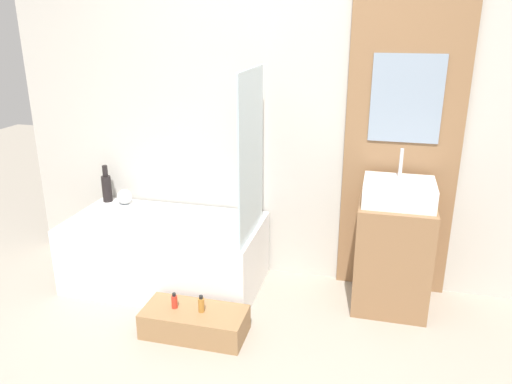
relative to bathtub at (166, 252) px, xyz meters
name	(u,v)px	position (x,y,z in m)	size (l,w,h in m)	color
wall_tiled_back	(287,106)	(0.81, 0.42, 1.05)	(4.20, 0.06, 2.60)	beige
wall_wood_accent	(405,111)	(1.61, 0.37, 1.05)	(0.77, 0.04, 2.60)	#8E6642
bathtub	(166,252)	(0.00, 0.00, 0.00)	(1.39, 0.74, 0.50)	white
glass_shower_screen	(251,156)	(0.67, -0.05, 0.80)	(0.01, 0.59, 1.10)	silver
wooden_step_bench	(195,322)	(0.43, -0.55, -0.17)	(0.65, 0.30, 0.17)	#997047
vanity_cabinet	(393,255)	(1.61, 0.11, 0.12)	(0.49, 0.48, 0.75)	#8E6642
sink	(399,192)	(1.61, 0.11, 0.57)	(0.45, 0.38, 0.34)	white
vase_tall_dark	(107,187)	(-0.61, 0.28, 0.37)	(0.07, 0.07, 0.30)	black
vase_round_light	(124,197)	(-0.45, 0.26, 0.31)	(0.12, 0.12, 0.12)	silver
bottle_soap_primary	(174,301)	(0.30, -0.55, -0.04)	(0.04, 0.04, 0.10)	red
bottle_soap_secondary	(201,304)	(0.48, -0.55, -0.03)	(0.04, 0.04, 0.11)	#B2752D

